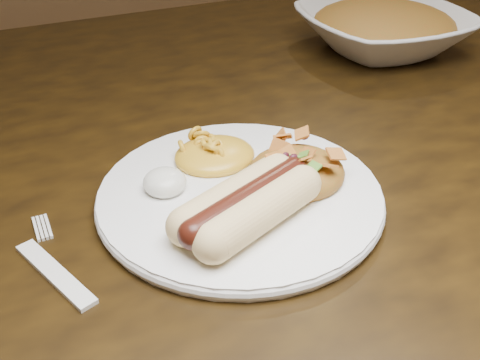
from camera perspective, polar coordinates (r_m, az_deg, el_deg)
name	(u,v)px	position (r m, az deg, el deg)	size (l,w,h in m)	color
table	(188,189)	(0.71, -5.35, -0.93)	(1.60, 0.90, 0.75)	black
plate	(240,195)	(0.52, 0.00, -1.54)	(0.26, 0.26, 0.01)	white
hotdog	(248,203)	(0.47, 0.77, -2.36)	(0.12, 0.10, 0.03)	beige
mac_and_cheese	(214,145)	(0.56, -2.62, 3.54)	(0.08, 0.07, 0.03)	gold
sour_cream	(164,178)	(0.52, -7.69, 0.16)	(0.04, 0.04, 0.02)	silver
taco_salad	(297,164)	(0.53, 5.80, 1.66)	(0.09, 0.09, 0.04)	red
fork	(55,273)	(0.47, -18.28, -9.00)	(0.02, 0.14, 0.00)	silver
serving_bowl	(383,31)	(0.90, 14.30, 14.49)	(0.24, 0.24, 0.06)	white
bowl_filling	(385,17)	(0.90, 14.48, 15.71)	(0.21, 0.21, 0.05)	red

